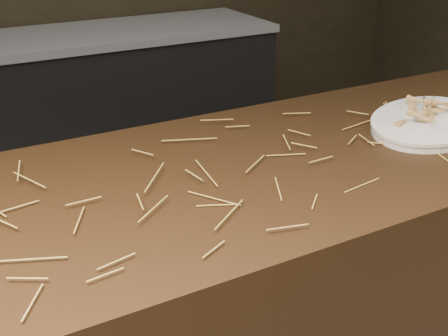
% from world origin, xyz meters
% --- Properties ---
extents(main_counter, '(2.40, 0.70, 0.90)m').
position_xyz_m(main_counter, '(0.00, 0.30, 0.45)').
color(main_counter, black).
rests_on(main_counter, ground).
extents(back_counter, '(1.82, 0.62, 0.84)m').
position_xyz_m(back_counter, '(0.30, 2.18, 0.42)').
color(back_counter, black).
rests_on(back_counter, ground).
extents(straw_bedding, '(1.40, 0.60, 0.02)m').
position_xyz_m(straw_bedding, '(0.00, 0.30, 0.91)').
color(straw_bedding, olive).
rests_on(straw_bedding, main_counter).
extents(serving_platter, '(0.48, 0.41, 0.02)m').
position_xyz_m(serving_platter, '(0.61, 0.28, 0.91)').
color(serving_platter, white).
rests_on(serving_platter, main_counter).
extents(roasted_veg_heap, '(0.24, 0.21, 0.04)m').
position_xyz_m(roasted_veg_heap, '(0.61, 0.28, 0.94)').
color(roasted_veg_heap, '#AC7C3E').
rests_on(roasted_veg_heap, serving_platter).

